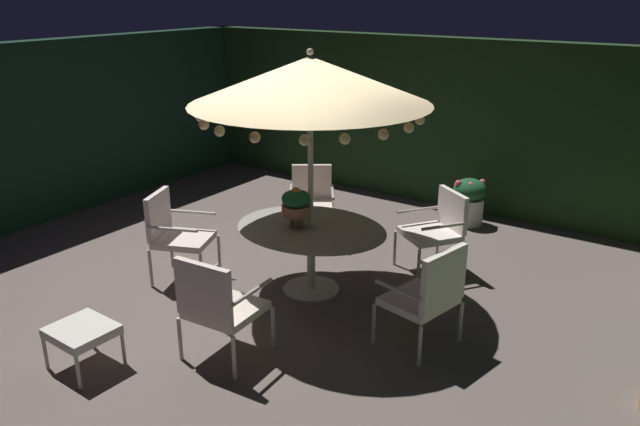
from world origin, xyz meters
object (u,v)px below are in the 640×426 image
Objects in this scene: centerpiece_planter at (296,204)px; potted_plant_back_left at (469,200)px; patio_umbrella at (310,81)px; patio_chair_east at (217,303)px; patio_chair_north at (312,198)px; patio_chair_northeast at (174,231)px; patio_chair_southeast at (429,292)px; ottoman_footrest at (82,332)px; patio_dining_table at (311,239)px; patio_chair_south at (438,226)px.

potted_plant_back_left is at bearing 76.05° from centerpiece_planter.
patio_umbrella reaches higher than patio_chair_east.
patio_chair_northeast is at bearing -106.30° from patio_chair_north.
patio_chair_north is 0.95× the size of patio_chair_southeast.
centerpiece_planter reaches higher than potted_plant_back_left.
centerpiece_planter reaches higher than patio_chair_north.
patio_chair_north is 0.93× the size of patio_chair_northeast.
potted_plant_back_left is at bearing 83.47° from patio_chair_east.
patio_umbrella reaches higher than ottoman_footrest.
patio_dining_table is at bearing 71.27° from ottoman_footrest.
patio_chair_east is at bearing 40.15° from ottoman_footrest.
patio_dining_table is 1.57m from patio_chair_northeast.
patio_chair_southeast is at bearing 5.43° from patio_chair_northeast.
patio_chair_north and patio_chair_south have the same top height.
ottoman_footrest is (-0.66, -2.23, -0.66)m from centerpiece_planter.
centerpiece_planter is at bearing -60.74° from patio_chair_north.
patio_chair_northeast is at bearing -157.20° from patio_umbrella.
patio_umbrella is 3.57m from potted_plant_back_left.
patio_umbrella is at bearing 86.62° from patio_dining_table.
patio_chair_northeast is 3.00m from patio_chair_south.
patio_chair_north reaches higher than potted_plant_back_left.
patio_chair_southeast is at bearing 41.06° from patio_chair_east.
potted_plant_back_left is (0.75, 3.02, -0.66)m from centerpiece_planter.
patio_chair_south is (0.79, 2.84, -0.01)m from patio_chair_east.
patio_chair_south is (0.90, 1.28, -0.06)m from patio_dining_table.
patio_umbrella is at bearing 33.27° from centerpiece_planter.
patio_umbrella is at bearing 71.27° from ottoman_footrest.
patio_chair_east is 1.89m from patio_chair_southeast.
patio_chair_north is 3.02m from patio_chair_east.
patio_chair_south is (2.34, 1.88, -0.03)m from patio_chair_northeast.
patio_chair_south is at bearing -80.66° from potted_plant_back_left.
patio_chair_southeast is at bearing -11.94° from patio_dining_table.
centerpiece_planter is 1.74m from patio_chair_southeast.
patio_umbrella is 4.81× the size of ottoman_footrest.
patio_chair_north reaches higher than ottoman_footrest.
patio_umbrella is at bearing 168.06° from patio_chair_southeast.
centerpiece_planter is at bearing 21.68° from patio_chair_northeast.
patio_chair_north is (-0.89, 1.28, -1.74)m from patio_umbrella.
patio_umbrella reaches higher than potted_plant_back_left.
potted_plant_back_left is (1.41, 5.26, 0.00)m from ottoman_footrest.
patio_chair_east is at bearing -138.94° from patio_chair_southeast.
patio_chair_northeast is 1.55× the size of potted_plant_back_left.
ottoman_footrest is at bearing -115.08° from patio_chair_south.
potted_plant_back_left is at bearing 78.03° from patio_umbrella.
patio_chair_northeast is 4.11m from potted_plant_back_left.
centerpiece_planter is 0.46× the size of patio_chair_north.
patio_dining_table is 2.46m from ottoman_footrest.
patio_dining_table is at bearing -55.13° from patio_chair_north.
patio_umbrella is 2.73× the size of patio_chair_north.
patio_chair_south is at bearing 53.02° from centerpiece_planter.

